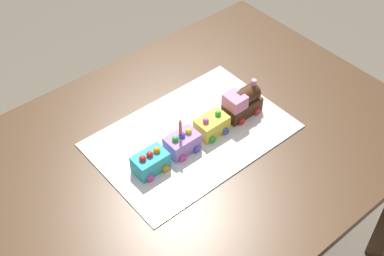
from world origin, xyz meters
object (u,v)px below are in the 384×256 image
(dining_table, at_px, (191,168))
(cake_car_caboose_turquoise, at_px, (150,162))
(cake_locomotive, at_px, (242,103))
(cake_car_gondola_lemon, at_px, (212,125))
(cake_car_hopper_lavender, at_px, (182,143))
(birthday_candle, at_px, (180,127))

(dining_table, xyz_separation_m, cake_car_caboose_turquoise, (0.15, -0.00, 0.14))
(cake_locomotive, distance_m, cake_car_gondola_lemon, 0.13)
(cake_car_hopper_lavender, height_order, cake_car_caboose_turquoise, same)
(cake_car_caboose_turquoise, bearing_deg, cake_car_hopper_lavender, 180.00)
(cake_locomotive, bearing_deg, cake_car_hopper_lavender, -0.00)
(cake_car_gondola_lemon, xyz_separation_m, birthday_candle, (0.12, 0.00, 0.07))
(cake_car_gondola_lemon, height_order, birthday_candle, birthday_candle)
(dining_table, xyz_separation_m, cake_locomotive, (-0.21, -0.00, 0.16))
(cake_car_caboose_turquoise, distance_m, birthday_candle, 0.13)
(cake_car_gondola_lemon, bearing_deg, dining_table, 0.01)
(cake_car_gondola_lemon, height_order, cake_car_hopper_lavender, same)
(cake_car_gondola_lemon, bearing_deg, birthday_candle, 0.00)
(cake_locomotive, distance_m, cake_car_hopper_lavender, 0.25)
(dining_table, height_order, cake_car_caboose_turquoise, cake_car_caboose_turquoise)
(dining_table, height_order, birthday_candle, birthday_candle)
(birthday_candle, bearing_deg, cake_car_hopper_lavender, -180.00)
(cake_locomotive, relative_size, cake_car_gondola_lemon, 1.40)
(cake_locomotive, xyz_separation_m, cake_car_gondola_lemon, (0.13, -0.00, -0.02))
(cake_car_hopper_lavender, bearing_deg, cake_car_caboose_turquoise, 0.00)
(cake_car_gondola_lemon, bearing_deg, cake_locomotive, 180.00)
(cake_car_gondola_lemon, height_order, cake_car_caboose_turquoise, same)
(cake_locomotive, bearing_deg, cake_car_caboose_turquoise, -0.00)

